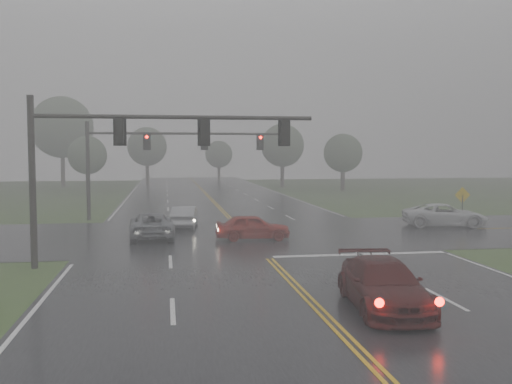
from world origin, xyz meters
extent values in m
plane|color=#384F21|center=(0.00, 0.00, 0.00)|extent=(180.00, 180.00, 0.00)
cube|color=black|center=(0.00, 20.00, 0.00)|extent=(18.00, 160.00, 0.02)
cube|color=black|center=(0.00, 22.00, 0.00)|extent=(120.00, 14.00, 0.02)
cube|color=silver|center=(4.50, 14.40, 0.00)|extent=(8.50, 0.50, 0.01)
imported|color=#3D0B0B|center=(2.01, 5.21, 0.00)|extent=(2.63, 5.42, 1.52)
imported|color=#9B150E|center=(0.13, 19.87, 0.00)|extent=(4.25, 1.84, 1.43)
imported|color=#989A9F|center=(-3.47, 25.67, 0.00)|extent=(2.01, 4.43, 1.41)
imported|color=slate|center=(-5.51, 21.38, 0.00)|extent=(2.68, 5.35, 1.45)
imported|color=silver|center=(13.51, 23.45, 0.00)|extent=(5.81, 3.57, 1.50)
cylinder|color=black|center=(-10.20, 13.55, 3.64)|extent=(0.28, 0.28, 7.29)
cylinder|color=black|center=(-10.20, 13.55, 6.48)|extent=(0.18, 0.18, 0.81)
cylinder|color=black|center=(-4.19, 13.55, 6.43)|extent=(12.02, 0.18, 0.18)
cube|color=black|center=(-6.60, 13.55, 5.82)|extent=(0.34, 0.28, 1.06)
cube|color=black|center=(-6.60, 13.71, 5.82)|extent=(0.56, 0.03, 1.27)
cube|color=black|center=(-2.99, 13.55, 5.82)|extent=(0.34, 0.28, 1.06)
cube|color=black|center=(-2.99, 13.71, 5.82)|extent=(0.56, 0.03, 1.27)
cube|color=black|center=(0.61, 13.55, 5.82)|extent=(0.34, 0.28, 1.06)
cube|color=black|center=(0.61, 13.71, 5.82)|extent=(0.56, 0.03, 1.27)
cylinder|color=black|center=(-10.20, 30.96, 3.56)|extent=(0.28, 0.28, 7.13)
cylinder|color=black|center=(-10.20, 30.96, 6.34)|extent=(0.18, 0.18, 0.79)
cylinder|color=black|center=(-3.20, 30.96, 6.29)|extent=(14.00, 0.18, 0.18)
cube|color=black|center=(-6.00, 30.96, 5.69)|extent=(0.34, 0.28, 1.04)
cube|color=black|center=(-6.00, 31.12, 5.69)|extent=(0.54, 0.03, 1.24)
cylinder|color=#FF0C05|center=(-6.00, 30.80, 6.02)|extent=(0.22, 0.06, 0.22)
cube|color=black|center=(-1.80, 30.96, 5.69)|extent=(0.34, 0.28, 1.04)
cube|color=black|center=(-1.80, 31.12, 5.69)|extent=(0.54, 0.03, 1.24)
cylinder|color=#FF0C05|center=(-1.80, 30.80, 6.02)|extent=(0.22, 0.06, 0.22)
cube|color=black|center=(2.40, 30.96, 5.69)|extent=(0.34, 0.28, 1.04)
cube|color=black|center=(2.40, 31.12, 5.69)|extent=(0.54, 0.03, 1.24)
cylinder|color=#FF0C05|center=(2.40, 30.80, 6.02)|extent=(0.22, 0.06, 0.22)
cylinder|color=black|center=(14.95, 23.85, 1.03)|extent=(0.07, 0.07, 2.06)
cube|color=gold|center=(14.95, 23.88, 2.06)|extent=(1.08, 0.13, 1.08)
cylinder|color=#382E24|center=(-14.09, 60.46, 1.32)|extent=(0.51, 0.51, 2.64)
sphere|color=#354830|center=(-14.09, 60.46, 4.55)|extent=(4.70, 4.70, 4.70)
cylinder|color=#382E24|center=(11.58, 67.16, 1.70)|extent=(0.53, 0.53, 3.41)
sphere|color=#354830|center=(11.58, 67.16, 5.87)|extent=(6.06, 6.06, 6.06)
cylinder|color=#382E24|center=(-7.44, 77.29, 1.68)|extent=(0.56, 0.56, 3.36)
sphere|color=#354830|center=(-7.44, 77.29, 5.78)|extent=(5.97, 5.97, 5.97)
cylinder|color=#382E24|center=(17.87, 59.17, 1.40)|extent=(0.56, 0.56, 2.80)
sphere|color=#354830|center=(17.87, 59.17, 4.82)|extent=(4.97, 4.97, 4.97)
cylinder|color=#382E24|center=(-19.09, 72.70, 2.45)|extent=(0.60, 0.60, 4.90)
sphere|color=#354830|center=(-19.09, 72.70, 8.44)|extent=(8.71, 8.71, 8.71)
cylinder|color=#382E24|center=(4.44, 86.70, 1.32)|extent=(0.51, 0.51, 2.65)
sphere|color=#354830|center=(4.44, 86.70, 4.56)|extent=(4.71, 4.71, 4.71)
camera|label=1|loc=(-4.67, -11.48, 4.91)|focal=40.00mm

